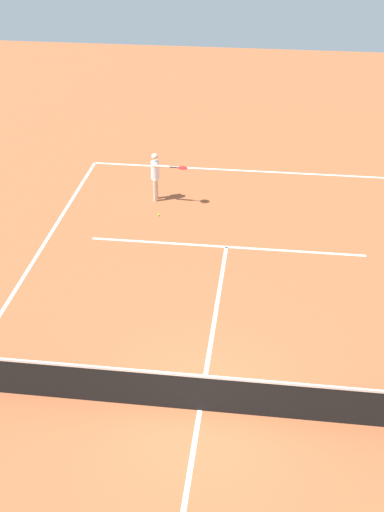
{
  "coord_description": "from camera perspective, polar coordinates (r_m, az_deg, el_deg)",
  "views": [
    {
      "loc": [
        -1.14,
        10.31,
        10.09
      ],
      "look_at": [
        0.78,
        -4.85,
        0.8
      ],
      "focal_mm": 47.19,
      "sensor_mm": 36.0,
      "label": 1
    }
  ],
  "objects": [
    {
      "name": "ground_plane",
      "position": [
        14.47,
        0.67,
        -12.92
      ],
      "size": [
        60.0,
        60.0,
        0.0
      ],
      "primitive_type": "plane",
      "color": "#AD5933"
    },
    {
      "name": "court_lines",
      "position": [
        14.47,
        0.67,
        -12.91
      ],
      "size": [
        10.91,
        24.84,
        0.01
      ],
      "color": "white",
      "rests_on": "ground"
    },
    {
      "name": "tennis_net",
      "position": [
        14.13,
        0.69,
        -11.48
      ],
      "size": [
        11.51,
        0.1,
        1.07
      ],
      "color": "#4C4C51",
      "rests_on": "ground"
    },
    {
      "name": "player_serving",
      "position": [
        22.23,
        -3.01,
        7.05
      ],
      "size": [
        1.25,
        0.62,
        1.66
      ],
      "rotation": [
        0.0,
        0.0,
        1.51
      ],
      "color": "beige",
      "rests_on": "ground"
    },
    {
      "name": "tennis_ball",
      "position": [
        21.6,
        -2.85,
        3.5
      ],
      "size": [
        0.07,
        0.07,
        0.07
      ],
      "primitive_type": "sphere",
      "color": "#CCE033",
      "rests_on": "ground"
    }
  ]
}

